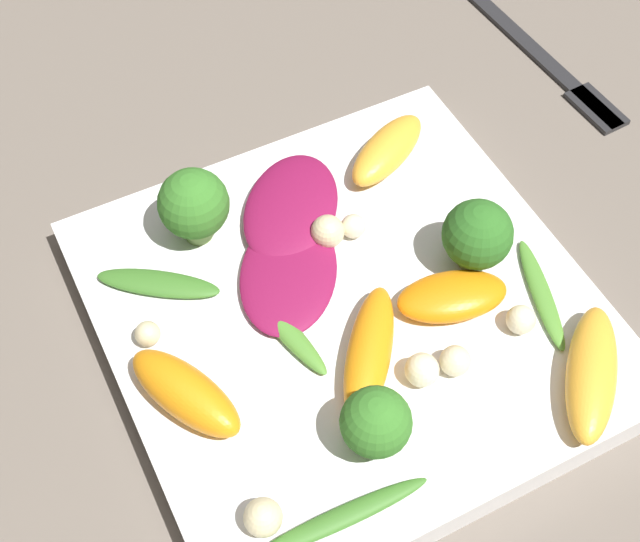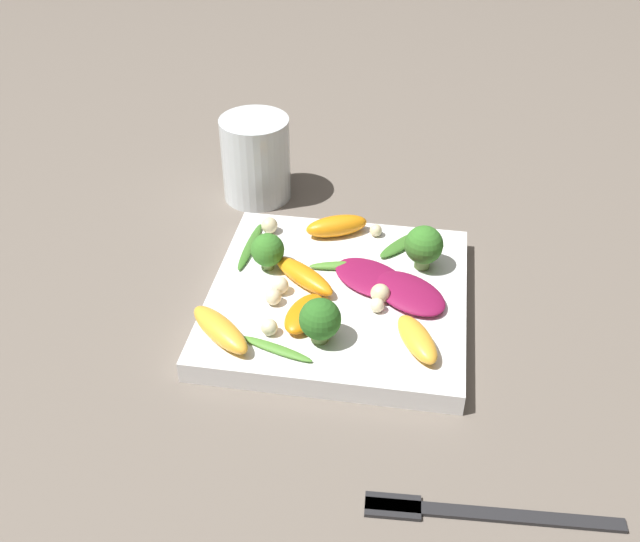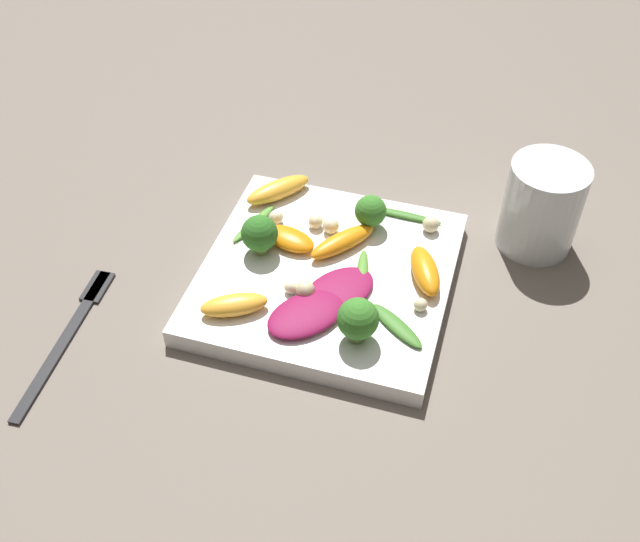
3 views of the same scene
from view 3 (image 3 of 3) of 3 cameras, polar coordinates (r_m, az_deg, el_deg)
name	(u,v)px [view 3 (image 3 of 3)]	position (r m, az deg, el deg)	size (l,w,h in m)	color
ground_plane	(327,284)	(0.77, 0.50, -0.99)	(2.40, 2.40, 0.00)	#6B6056
plate	(327,277)	(0.77, 0.51, -0.43)	(0.25, 0.25, 0.02)	white
drinking_glass	(542,206)	(0.82, 16.54, 4.76)	(0.08, 0.08, 0.10)	white
fork	(74,323)	(0.77, -18.24, -3.82)	(0.19, 0.03, 0.01)	#262628
radicchio_leaf_0	(338,291)	(0.73, 1.36, -1.55)	(0.10, 0.09, 0.01)	maroon
radicchio_leaf_1	(309,315)	(0.71, -0.82, -3.35)	(0.10, 0.09, 0.01)	maroon
orange_segment_0	(425,271)	(0.75, 8.00, 0.02)	(0.07, 0.05, 0.02)	orange
orange_segment_1	(289,239)	(0.78, -2.39, 2.48)	(0.04, 0.06, 0.02)	orange
orange_segment_2	(278,190)	(0.84, -3.21, 6.21)	(0.08, 0.07, 0.02)	#FCAD33
orange_segment_3	(234,305)	(0.72, -6.56, -2.58)	(0.05, 0.07, 0.02)	#FCAD33
orange_segment_4	(343,241)	(0.77, 1.73, 2.26)	(0.08, 0.07, 0.02)	orange
broccoli_floret_0	(371,211)	(0.79, 3.87, 4.55)	(0.03, 0.03, 0.04)	#7A9E51
broccoli_floret_1	(260,234)	(0.76, -4.63, 2.82)	(0.04, 0.04, 0.04)	#7A9E51
broccoli_floret_2	(358,320)	(0.68, 2.91, -3.72)	(0.04, 0.04, 0.05)	#7A9E51
arugula_sprig_0	(254,223)	(0.81, -5.06, 3.64)	(0.07, 0.03, 0.01)	#518E33
arugula_sprig_1	(362,274)	(0.75, 3.23, -0.26)	(0.07, 0.03, 0.01)	#518E33
arugula_sprig_2	(403,215)	(0.82, 6.32, 4.28)	(0.01, 0.09, 0.01)	#3D7528
arugula_sprig_3	(397,326)	(0.71, 5.87, -4.16)	(0.05, 0.06, 0.01)	#3D7528
macadamia_nut_0	(305,290)	(0.73, -1.13, -1.43)	(0.02, 0.02, 0.02)	beige
macadamia_nut_1	(331,226)	(0.79, 0.84, 3.48)	(0.02, 0.02, 0.02)	beige
macadamia_nut_2	(316,221)	(0.80, -0.33, 3.81)	(0.02, 0.02, 0.02)	beige
macadamia_nut_3	(420,305)	(0.72, 7.66, -2.56)	(0.01, 0.01, 0.01)	beige
macadamia_nut_4	(291,287)	(0.73, -2.24, -1.23)	(0.01, 0.01, 0.01)	beige
macadamia_nut_5	(431,224)	(0.80, 8.44, 3.54)	(0.02, 0.02, 0.02)	beige
macadamia_nut_6	(276,217)	(0.81, -3.37, 4.12)	(0.02, 0.02, 0.02)	beige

